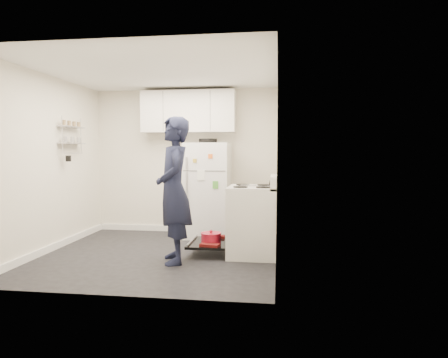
# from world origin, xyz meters

# --- Properties ---
(room) EXTENTS (3.21, 3.21, 2.51)m
(room) POSITION_xyz_m (-0.03, 0.03, 1.21)
(room) COLOR black
(room) RESTS_ON ground
(electric_range) EXTENTS (0.66, 0.76, 1.10)m
(electric_range) POSITION_xyz_m (1.26, 0.15, 0.47)
(electric_range) COLOR silver
(electric_range) RESTS_ON ground
(open_oven_door) EXTENTS (0.55, 0.70, 0.22)m
(open_oven_door) POSITION_xyz_m (0.69, 0.12, 0.19)
(open_oven_door) COLOR black
(open_oven_door) RESTS_ON ground
(refrigerator) EXTENTS (0.72, 0.74, 1.64)m
(refrigerator) POSITION_xyz_m (0.46, 1.25, 0.79)
(refrigerator) COLOR white
(refrigerator) RESTS_ON ground
(upper_cabinets) EXTENTS (1.60, 0.33, 0.70)m
(upper_cabinets) POSITION_xyz_m (0.10, 1.43, 2.10)
(upper_cabinets) COLOR silver
(upper_cabinets) RESTS_ON room
(wall_shelf_rack) EXTENTS (0.14, 0.60, 0.61)m
(wall_shelf_rack) POSITION_xyz_m (-1.52, 0.49, 1.68)
(wall_shelf_rack) COLOR #B2B2B7
(wall_shelf_rack) RESTS_ON room
(person) EXTENTS (0.65, 0.79, 1.87)m
(person) POSITION_xyz_m (0.30, -0.34, 0.93)
(person) COLOR black
(person) RESTS_ON ground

